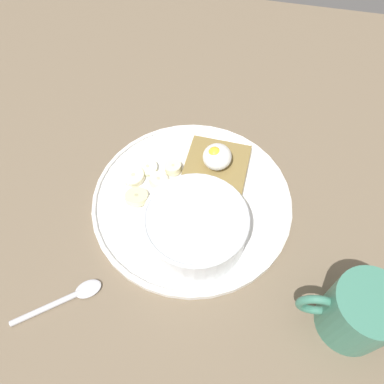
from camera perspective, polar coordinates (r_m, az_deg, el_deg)
ground_plane at (r=59.26cm, az=0.00°, el=-2.13°), size 120.00×120.00×2.00cm
plate at (r=57.74cm, az=0.00°, el=-1.21°), size 30.69×30.69×1.60cm
oatmeal_bowl at (r=51.66cm, az=0.53°, el=-5.37°), size 14.41×14.41×5.97cm
toast_slice at (r=60.56cm, az=3.74°, el=4.08°), size 10.14×10.14×1.27cm
poached_egg at (r=58.75cm, az=3.81°, el=5.44°), size 4.81×4.54×3.62cm
banana_slice_front at (r=57.62cm, az=-8.44°, el=-0.73°), size 3.74×3.62×1.67cm
banana_slice_left at (r=58.95cm, az=-5.14°, el=1.79°), size 3.84×3.92×1.60cm
banana_slice_back at (r=60.80cm, az=-6.76°, el=3.71°), size 4.39×4.37×1.26cm
banana_slice_right at (r=60.25cm, az=-2.90°, el=3.74°), size 3.87×3.90×1.56cm
banana_slice_inner at (r=59.98cm, az=-8.90°, el=2.37°), size 4.96×4.98×1.41cm
coffee_mug at (r=50.77cm, az=24.00°, el=-16.37°), size 8.37×11.86×8.97cm
spoon at (r=54.20cm, az=-18.30°, el=-15.04°), size 8.90×10.49×0.80cm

